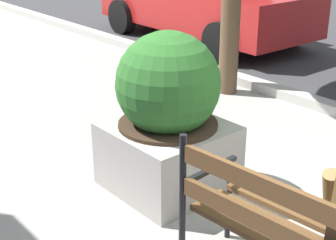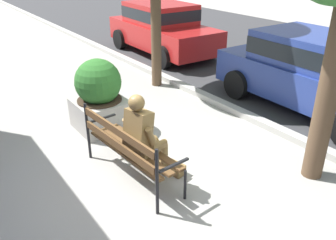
% 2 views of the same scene
% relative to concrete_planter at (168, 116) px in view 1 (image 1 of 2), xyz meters
% --- Properties ---
extents(concrete_planter, '(0.90, 0.90, 1.33)m').
position_rel_concrete_planter_xyz_m(concrete_planter, '(0.00, 0.00, 0.00)').
color(concrete_planter, '#A8A399').
rests_on(concrete_planter, ground).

